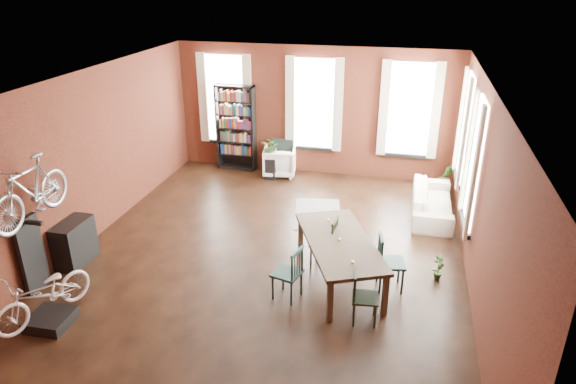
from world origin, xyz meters
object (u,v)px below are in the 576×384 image
(dining_table, at_px, (339,260))
(plant_stand, at_px, (271,168))
(dining_chair_c, at_px, (365,298))
(white_armchair, at_px, (280,160))
(bookshelf, at_px, (236,128))
(bike_trainer, at_px, (51,320))
(dining_chair_d, at_px, (391,263))
(dining_chair_a, at_px, (287,273))
(dining_chair_b, at_px, (324,242))
(cream_sofa, at_px, (433,197))
(console_table, at_px, (75,243))
(bicycle_floor, at_px, (39,273))

(dining_table, bearing_deg, plant_stand, 94.85)
(dining_chair_c, bearing_deg, white_armchair, 20.45)
(bookshelf, bearing_deg, bike_trainer, -95.04)
(dining_chair_c, bearing_deg, plant_stand, 23.03)
(dining_chair_d, bearing_deg, dining_table, 77.97)
(dining_chair_a, height_order, dining_chair_c, dining_chair_a)
(dining_chair_b, distance_m, bike_trainer, 4.48)
(dining_chair_b, height_order, bike_trainer, dining_chair_b)
(dining_chair_b, bearing_deg, white_armchair, -150.69)
(dining_chair_b, bearing_deg, cream_sofa, 148.71)
(plant_stand, bearing_deg, bookshelf, 154.22)
(dining_chair_d, relative_size, white_armchair, 1.17)
(dining_table, distance_m, cream_sofa, 3.38)
(dining_chair_c, distance_m, plant_stand, 5.91)
(dining_table, height_order, white_armchair, white_armchair)
(console_table, height_order, bicycle_floor, bicycle_floor)
(bookshelf, height_order, bicycle_floor, bookshelf)
(dining_table, relative_size, dining_chair_b, 2.37)
(dining_chair_a, xyz_separation_m, bike_trainer, (-3.25, -1.50, -0.36))
(dining_chair_b, relative_size, console_table, 1.19)
(bike_trainer, bearing_deg, plant_stand, 75.36)
(dining_chair_b, distance_m, white_armchair, 4.47)
(dining_chair_d, bearing_deg, dining_chair_a, 101.64)
(dining_chair_d, distance_m, cream_sofa, 3.09)
(dining_chair_b, distance_m, cream_sofa, 3.22)
(bike_trainer, bearing_deg, bookshelf, 84.96)
(console_table, bearing_deg, bike_trainer, -67.86)
(white_armchair, xyz_separation_m, console_table, (-2.49, -4.98, -0.00))
(bicycle_floor, bearing_deg, dining_chair_a, 45.25)
(cream_sofa, bearing_deg, bike_trainer, 132.88)
(white_armchair, relative_size, cream_sofa, 0.39)
(dining_chair_b, height_order, plant_stand, dining_chair_b)
(dining_chair_c, bearing_deg, dining_table, 22.57)
(dining_chair_c, relative_size, console_table, 1.03)
(white_armchair, relative_size, plant_stand, 1.49)
(dining_chair_b, height_order, dining_chair_d, same)
(bike_trainer, height_order, bicycle_floor, bicycle_floor)
(bike_trainer, bearing_deg, dining_chair_d, 24.06)
(dining_chair_d, xyz_separation_m, bookshelf, (-4.22, 4.70, 0.63))
(dining_chair_c, bearing_deg, console_table, 78.84)
(dining_chair_b, bearing_deg, dining_chair_d, 75.86)
(dining_chair_d, distance_m, console_table, 5.53)
(dining_chair_a, height_order, plant_stand, dining_chair_a)
(dining_chair_b, xyz_separation_m, plant_stand, (-1.99, 3.78, -0.20))
(bike_trainer, relative_size, console_table, 0.74)
(cream_sofa, distance_m, console_table, 7.15)
(dining_chair_d, xyz_separation_m, bike_trainer, (-4.83, -2.16, -0.39))
(cream_sofa, height_order, plant_stand, cream_sofa)
(cream_sofa, relative_size, bike_trainer, 3.54)
(dining_chair_d, height_order, cream_sofa, dining_chair_d)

